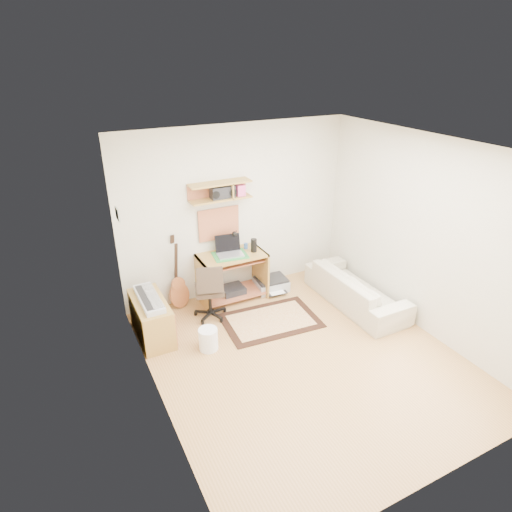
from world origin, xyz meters
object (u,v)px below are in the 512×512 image
cabinet (151,319)px  printer (271,285)px  desk (232,277)px  task_chair (209,290)px  sofa (356,283)px

cabinet → printer: cabinet is taller
desk → task_chair: (-0.49, -0.33, 0.07)m
cabinet → printer: bearing=11.0°
desk → sofa: (1.60, -0.98, -0.03)m
sofa → printer: bearing=44.3°
desk → printer: (0.67, -0.03, -0.29)m
cabinet → task_chair: bearing=6.3°
task_chair → cabinet: task_chair is taller
desk → cabinet: desk is taller
desk → task_chair: bearing=-146.7°
task_chair → printer: bearing=30.3°
desk → task_chair: task_chair is taller
task_chair → desk: bearing=49.2°
desk → cabinet: size_ratio=1.11×
cabinet → printer: 2.08m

